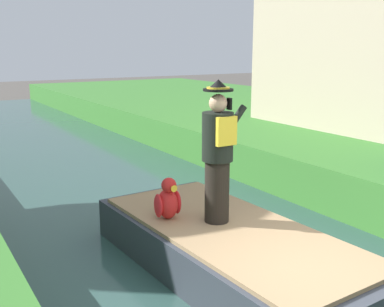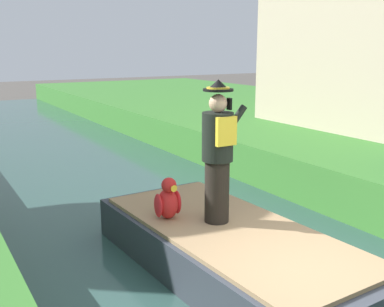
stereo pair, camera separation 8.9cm
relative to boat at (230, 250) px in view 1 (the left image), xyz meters
The scene contains 3 objects.
boat is the anchor object (origin of this frame).
person_pirate 1.26m from the boat, 95.43° to the left, with size 0.61×0.42×1.85m.
parrot_plush 1.03m from the boat, 127.42° to the left, with size 0.36×0.35×0.57m.
Camera 1 is at (-3.36, -3.12, 2.96)m, focal length 44.18 mm.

